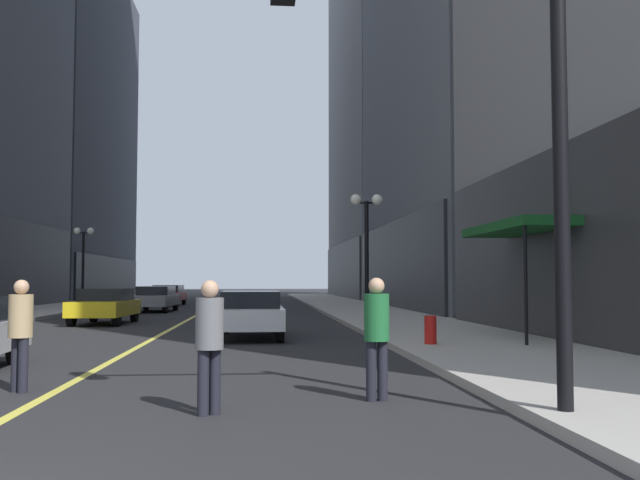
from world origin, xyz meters
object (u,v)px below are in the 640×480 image
car_grey (156,298)px  traffic_light_near_right (471,94)px  pedestrian_in_tan_trench (21,327)px  car_white (251,312)px  pedestrian_in_grey_suit (209,337)px  street_lamp_right_mid (367,230)px  fire_hydrant_right (431,333)px  car_red (168,294)px  street_lamp_left_far (83,250)px  pedestrian_in_green_parka (377,329)px  car_yellow (105,305)px

car_grey → traffic_light_near_right: (7.86, -29.93, 3.02)m
pedestrian_in_tan_trench → traffic_light_near_right: size_ratio=0.29×
car_white → pedestrian_in_grey_suit: (-0.34, -11.47, 0.22)m
street_lamp_right_mid → fire_hydrant_right: street_lamp_right_mid is taller
car_red → street_lamp_left_far: (-3.31, -8.95, 2.54)m
car_grey → pedestrian_in_green_parka: (7.04, -28.23, 0.24)m
street_lamp_left_far → street_lamp_right_mid: (12.80, -15.59, 0.00)m
pedestrian_in_green_parka → street_lamp_right_mid: (1.87, 13.22, 2.30)m
traffic_light_near_right → street_lamp_right_mid: bearing=86.0°
car_red → pedestrian_in_grey_suit: bearing=-82.0°
pedestrian_in_green_parka → street_lamp_left_far: (-10.93, 28.82, 2.30)m
car_yellow → car_red: bearing=90.8°
traffic_light_near_right → pedestrian_in_tan_trench: bearing=154.0°
car_yellow → car_white: bearing=-51.6°
car_grey → car_red: (-0.58, 9.53, -0.00)m
street_lamp_left_far → pedestrian_in_green_parka: bearing=-69.2°
pedestrian_in_green_parka → pedestrian_in_tan_trench: bearing=167.0°
pedestrian_in_grey_suit → fire_hydrant_right: (4.55, 7.52, -0.54)m
car_grey → car_red: bearing=93.5°
pedestrian_in_green_parka → pedestrian_in_grey_suit: pedestrian_in_green_parka is taller
car_grey → car_red: same height
car_yellow → car_grey: (0.31, 10.64, 0.00)m
car_red → pedestrian_in_tan_trench: bearing=-86.0°
traffic_light_near_right → car_white: bearing=102.2°
pedestrian_in_green_parka → car_white: bearing=99.8°
street_lamp_right_mid → pedestrian_in_green_parka: bearing=-98.0°
car_red → street_lamp_left_far: 9.87m
car_yellow → car_grey: same height
car_white → street_lamp_right_mid: 5.18m
pedestrian_in_green_parka → traffic_light_near_right: (0.82, -1.70, 2.78)m
car_white → pedestrian_in_green_parka: bearing=-80.2°
pedestrian_in_tan_trench → pedestrian_in_grey_suit: 3.48m
traffic_light_near_right → car_red: bearing=102.1°
car_white → car_red: same height
car_yellow → street_lamp_right_mid: size_ratio=0.93×
pedestrian_in_tan_trench → street_lamp_right_mid: bearing=60.2°
pedestrian_in_tan_trench → fire_hydrant_right: size_ratio=2.03×
car_grey → street_lamp_right_mid: size_ratio=1.09×
car_grey → pedestrian_in_tan_trench: (2.00, -27.07, 0.22)m
car_red → pedestrian_in_tan_trench: (2.58, -36.60, 0.22)m
car_white → car_red: bearing=102.0°
street_lamp_left_far → street_lamp_right_mid: same height
pedestrian_in_green_parka → pedestrian_in_grey_suit: 2.33m
pedestrian_in_tan_trench → pedestrian_in_grey_suit: size_ratio=1.00×
car_yellow → pedestrian_in_green_parka: pedestrian_in_green_parka is taller
pedestrian_in_grey_suit → car_red: bearing=98.0°
traffic_light_near_right → pedestrian_in_green_parka: bearing=115.7°
pedestrian_in_green_parka → fire_hydrant_right: (2.37, 6.70, -0.56)m
car_red → street_lamp_right_mid: 26.43m
street_lamp_left_far → traffic_light_near_right: bearing=-68.9°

